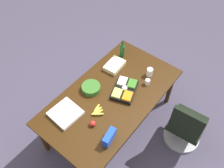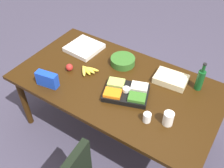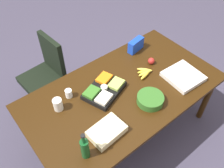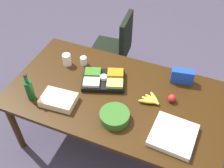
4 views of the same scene
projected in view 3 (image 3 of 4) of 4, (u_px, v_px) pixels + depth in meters
name	position (u px, v px, depth m)	size (l,w,h in m)	color
ground_plane	(121.00, 130.00, 3.07)	(10.00, 10.00, 0.00)	#413C4E
conference_table	(123.00, 94.00, 2.56)	(2.09, 1.15, 0.78)	#311C08
office_chair	(47.00, 81.00, 3.16)	(0.56, 0.56, 0.98)	gray
wine_bottle	(85.00, 148.00, 1.92)	(0.09, 0.09, 0.31)	#114A1D
veggie_tray	(104.00, 90.00, 2.46)	(0.50, 0.42, 0.09)	black
banana_bunch	(145.00, 72.00, 2.65)	(0.21, 0.18, 0.04)	yellow
pizza_box	(183.00, 76.00, 2.61)	(0.36, 0.36, 0.05)	silver
salad_bowl	(150.00, 99.00, 2.37)	(0.27, 0.27, 0.08)	#316422
sheet_cake	(107.00, 131.00, 2.12)	(0.32, 0.22, 0.07)	beige
mayo_jar	(58.00, 104.00, 2.29)	(0.09, 0.09, 0.13)	white
apple_red	(151.00, 61.00, 2.76)	(0.08, 0.08, 0.08)	#B0241F
paper_cup	(69.00, 93.00, 2.41)	(0.07, 0.07, 0.09)	white
chip_bag_blue	(136.00, 45.00, 2.90)	(0.22, 0.08, 0.15)	blue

